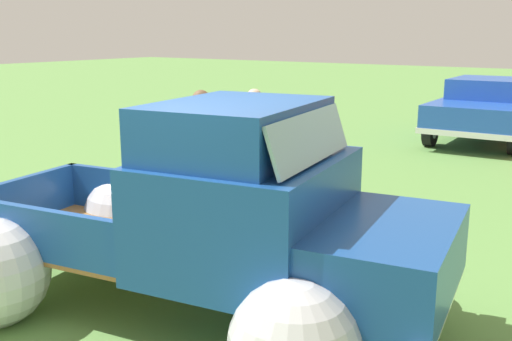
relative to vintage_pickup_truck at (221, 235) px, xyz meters
name	(u,v)px	position (x,y,z in m)	size (l,w,h in m)	color
ground_plane	(185,307)	(-0.38, -0.06, -0.76)	(80.00, 80.00, 0.00)	#609347
vintage_pickup_truck	(221,235)	(0.00, 0.00, 0.00)	(4.85, 3.32, 1.96)	black
show_car_0	(488,107)	(-0.43, 10.46, 0.03)	(2.09, 4.33, 1.43)	black
spectator_1	(202,148)	(-1.88, 2.01, 0.25)	(0.34, 0.53, 1.75)	navy
spectator_2	(254,138)	(-1.89, 3.20, 0.20)	(0.54, 0.37, 1.68)	navy
lane_cone_0	(19,220)	(-3.07, 0.06, -0.45)	(0.36, 0.36, 0.63)	black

